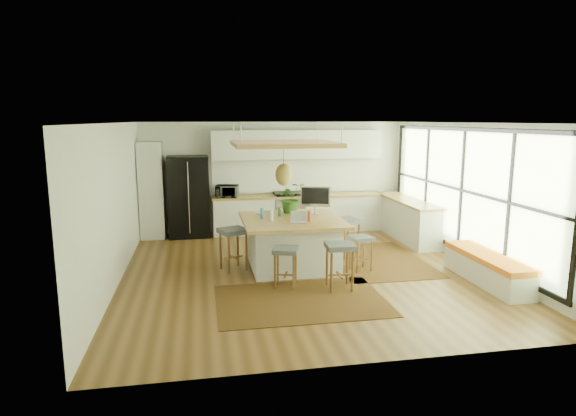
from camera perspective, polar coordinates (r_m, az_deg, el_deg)
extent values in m
plane|color=#523617|center=(9.02, 1.84, -7.42)|extent=(7.00, 7.00, 0.00)
plane|color=white|center=(8.59, 1.94, 10.00)|extent=(7.00, 7.00, 0.00)
plane|color=silver|center=(12.11, -1.63, 3.72)|extent=(6.50, 0.00, 6.50)
plane|color=silver|center=(5.40, 9.80, -4.85)|extent=(6.50, 0.00, 6.50)
plane|color=silver|center=(8.62, -19.72, 0.39)|extent=(0.00, 7.00, 7.00)
plane|color=silver|center=(9.91, 20.60, 1.56)|extent=(0.00, 7.00, 7.00)
cube|color=silver|center=(11.74, -15.77, 2.01)|extent=(0.55, 0.60, 2.25)
cube|color=silver|center=(12.04, 1.22, -0.71)|extent=(4.20, 0.60, 0.88)
cube|color=olive|center=(11.96, 1.23, 1.45)|extent=(4.24, 0.64, 0.05)
cube|color=white|center=(12.19, 0.95, 3.76)|extent=(4.20, 0.02, 0.80)
cube|color=silver|center=(11.96, 1.11, 7.48)|extent=(4.20, 0.34, 0.70)
cube|color=silver|center=(11.66, 13.95, -1.38)|extent=(0.60, 2.50, 0.88)
cube|color=olive|center=(11.58, 14.05, 0.85)|extent=(0.64, 2.54, 0.05)
cube|color=black|center=(7.60, 1.53, -10.83)|extent=(2.60, 1.80, 0.01)
cube|color=black|center=(9.82, 10.35, -6.07)|extent=(1.80, 2.60, 0.01)
imported|color=#A5A5AA|center=(11.65, -7.18, 2.14)|extent=(0.57, 0.38, 0.35)
imported|color=#1E4C19|center=(9.58, 0.36, 0.84)|extent=(0.65, 0.70, 0.48)
imported|color=white|center=(9.41, -3.23, -0.67)|extent=(0.21, 0.21, 0.05)
cylinder|color=teal|center=(9.04, -3.06, -0.67)|extent=(0.07, 0.07, 0.19)
cylinder|color=silver|center=(8.82, -1.88, -0.94)|extent=(0.07, 0.07, 0.19)
cylinder|color=#AB5239|center=(8.79, 2.46, -0.98)|extent=(0.07, 0.07, 0.19)
cylinder|color=white|center=(9.15, 2.58, -0.54)|extent=(0.07, 0.07, 0.19)
cylinder|color=#416D44|center=(9.23, -1.02, -0.42)|extent=(0.07, 0.07, 0.19)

